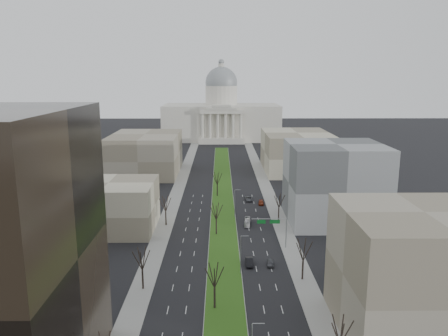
{
  "coord_description": "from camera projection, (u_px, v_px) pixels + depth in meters",
  "views": [
    {
      "loc": [
        -0.87,
        -36.8,
        44.16
      ],
      "look_at": [
        0.48,
        114.8,
        11.86
      ],
      "focal_mm": 35.0,
      "sensor_mm": 36.0,
      "label": 1
    }
  ],
  "objects": [
    {
      "name": "car_grey_near",
      "position": [
        270.0,
        263.0,
        103.12
      ],
      "size": [
        1.91,
        4.04,
        1.34
      ],
      "primitive_type": "imported",
      "rotation": [
        0.0,
        0.0,
        -0.09
      ],
      "color": "#45464C",
      "rests_on": "ground"
    },
    {
      "name": "streetlamp_median_b",
      "position": [
        241.0,
        254.0,
        98.02
      ],
      "size": [
        1.9,
        0.2,
        9.16
      ],
      "color": "gray",
      "rests_on": "ground"
    },
    {
      "name": "streetlamp_median_c",
      "position": [
        235.0,
        203.0,
        137.14
      ],
      "size": [
        1.9,
        0.2,
        9.16
      ],
      "color": "gray",
      "rests_on": "ground"
    },
    {
      "name": "ground",
      "position": [
        223.0,
        196.0,
        162.56
      ],
      "size": [
        600.0,
        600.0,
        0.0
      ],
      "primitive_type": "plane",
      "color": "black",
      "rests_on": "ground"
    },
    {
      "name": "box_van",
      "position": [
        247.0,
        222.0,
        131.18
      ],
      "size": [
        2.18,
        6.79,
        1.86
      ],
      "primitive_type": "imported",
      "rotation": [
        0.0,
        0.0,
        -0.09
      ],
      "color": "silver",
      "rests_on": "ground"
    },
    {
      "name": "tree_median_c",
      "position": [
        217.0,
        178.0,
        161.09
      ],
      "size": [
        5.4,
        5.4,
        9.72
      ],
      "color": "black",
      "rests_on": "ground"
    },
    {
      "name": "building_grey_right",
      "position": [
        334.0,
        183.0,
        132.97
      ],
      "size": [
        28.0,
        26.0,
        24.0
      ],
      "primitive_type": "cube",
      "color": "#5B5D5F",
      "rests_on": "ground"
    },
    {
      "name": "tree_median_a",
      "position": [
        214.0,
        275.0,
        82.85
      ],
      "size": [
        5.4,
        5.4,
        9.72
      ],
      "color": "black",
      "rests_on": "ground"
    },
    {
      "name": "building_tan_right",
      "position": [
        418.0,
        273.0,
        74.49
      ],
      "size": [
        26.0,
        24.0,
        22.0
      ],
      "primitive_type": "cube",
      "color": "gray",
      "rests_on": "ground"
    },
    {
      "name": "tree_right_far",
      "position": [
        279.0,
        200.0,
        133.97
      ],
      "size": [
        5.04,
        5.04,
        9.07
      ],
      "color": "black",
      "rests_on": "ground"
    },
    {
      "name": "tree_median_b",
      "position": [
        216.0,
        211.0,
        121.97
      ],
      "size": [
        5.4,
        5.4,
        9.72
      ],
      "color": "black",
      "rests_on": "ground"
    },
    {
      "name": "building_far_left",
      "position": [
        146.0,
        154.0,
        199.5
      ],
      "size": [
        30.0,
        40.0,
        18.0
      ],
      "primitive_type": "cube",
      "color": "gray",
      "rests_on": "ground"
    },
    {
      "name": "tree_right_mid",
      "position": [
        303.0,
        249.0,
        94.72
      ],
      "size": [
        5.52,
        5.52,
        9.94
      ],
      "color": "black",
      "rests_on": "ground"
    },
    {
      "name": "mast_arm_signs",
      "position": [
        276.0,
        226.0,
        112.53
      ],
      "size": [
        9.12,
        0.24,
        8.09
      ],
      "color": "gray",
      "rests_on": "ground"
    },
    {
      "name": "car_black",
      "position": [
        249.0,
        262.0,
        103.45
      ],
      "size": [
        1.75,
        4.94,
        1.62
      ],
      "primitive_type": "imported",
      "rotation": [
        0.0,
        0.0,
        0.01
      ],
      "color": "black",
      "rests_on": "ground"
    },
    {
      "name": "tree_left_mid",
      "position": [
        142.0,
        258.0,
        90.54
      ],
      "size": [
        5.4,
        5.4,
        9.72
      ],
      "color": "black",
      "rests_on": "ground"
    },
    {
      "name": "car_red",
      "position": [
        261.0,
        203.0,
        152.07
      ],
      "size": [
        2.14,
        4.54,
        1.28
      ],
      "primitive_type": "imported",
      "rotation": [
        0.0,
        0.0,
        -0.08
      ],
      "color": "maroon",
      "rests_on": "ground"
    },
    {
      "name": "tree_right_near",
      "position": [
        341.0,
        330.0,
        65.47
      ],
      "size": [
        5.16,
        5.16,
        9.29
      ],
      "color": "black",
      "rests_on": "ground"
    },
    {
      "name": "building_far_right",
      "position": [
        296.0,
        152.0,
        205.0
      ],
      "size": [
        30.0,
        40.0,
        18.0
      ],
      "primitive_type": "cube",
      "color": "gray",
      "rests_on": "ground"
    },
    {
      "name": "sidewalk_right",
      "position": [
        278.0,
        217.0,
        138.25
      ],
      "size": [
        5.0,
        330.0,
        0.15
      ],
      "primitive_type": "cube",
      "color": "gray",
      "rests_on": "ground"
    },
    {
      "name": "sidewalk_left",
      "position": [
        168.0,
        218.0,
        137.94
      ],
      "size": [
        5.0,
        330.0,
        0.15
      ],
      "primitive_type": "cube",
      "color": "gray",
      "rests_on": "ground"
    },
    {
      "name": "median",
      "position": [
        223.0,
        197.0,
        161.55
      ],
      "size": [
        8.0,
        222.03,
        0.2
      ],
      "color": "#999993",
      "rests_on": "ground"
    },
    {
      "name": "building_beige_left",
      "position": [
        110.0,
        206.0,
        126.59
      ],
      "size": [
        26.0,
        22.0,
        14.0
      ],
      "primitive_type": "cube",
      "color": "gray",
      "rests_on": "ground"
    },
    {
      "name": "tree_left_far",
      "position": [
        165.0,
        203.0,
        129.69
      ],
      "size": [
        5.28,
        5.28,
        9.5
      ],
      "color": "black",
      "rests_on": "ground"
    },
    {
      "name": "car_grey_far",
      "position": [
        249.0,
        199.0,
        156.55
      ],
      "size": [
        2.79,
        5.42,
        1.46
      ],
      "primitive_type": "imported",
      "rotation": [
        0.0,
        0.0,
        0.07
      ],
      "color": "#505258",
      "rests_on": "ground"
    },
    {
      "name": "capitol",
      "position": [
        221.0,
        116.0,
        305.46
      ],
      "size": [
        80.0,
        46.0,
        55.0
      ],
      "color": "beige",
      "rests_on": "ground"
    }
  ]
}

